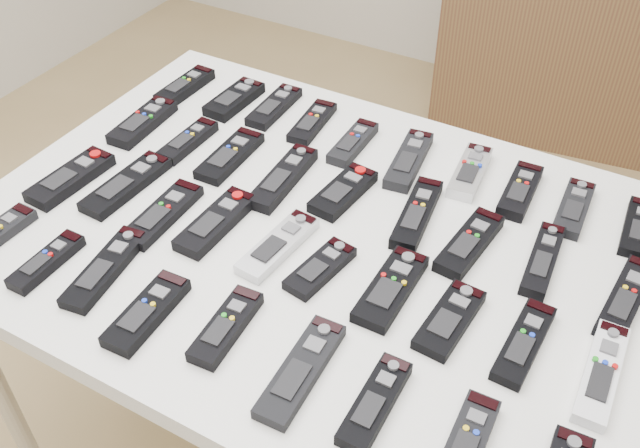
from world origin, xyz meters
The scene contains 37 objects.
ground centered at (0.00, 0.00, 0.00)m, with size 4.00×4.00×0.00m, color #977C4D.
table centered at (0.06, -0.05, 0.72)m, with size 1.25×0.88×0.78m.
remote_0 centered at (-0.45, 0.23, 0.79)m, with size 0.05×0.16×0.02m, color black.
remote_1 centered at (-0.32, 0.24, 0.79)m, with size 0.06×0.16×0.02m, color black.
remote_2 centered at (-0.22, 0.26, 0.79)m, with size 0.05×0.17×0.02m, color black.
remote_3 centered at (-0.12, 0.25, 0.79)m, with size 0.05×0.16×0.02m, color black.
remote_4 centered at (-0.01, 0.22, 0.79)m, with size 0.05×0.15×0.02m, color black.
remote_5 centered at (0.12, 0.22, 0.79)m, with size 0.05×0.19×0.02m, color black.
remote_6 centered at (0.24, 0.24, 0.79)m, with size 0.05×0.16×0.02m, color #B7B7BC.
remote_7 centered at (0.34, 0.23, 0.79)m, with size 0.05×0.16×0.02m, color black.
remote_8 centered at (0.45, 0.23, 0.79)m, with size 0.05×0.16×0.02m, color black.
remote_10 centered at (-0.44, 0.07, 0.79)m, with size 0.06×0.18×0.02m, color black.
remote_11 centered at (-0.31, 0.06, 0.79)m, with size 0.04×0.15×0.02m, color black.
remote_12 centered at (-0.20, 0.06, 0.79)m, with size 0.06×0.18×0.02m, color black.
remote_13 centered at (-0.07, 0.05, 0.79)m, with size 0.05×0.20×0.02m, color black.
remote_14 centered at (0.05, 0.07, 0.79)m, with size 0.06×0.16×0.02m, color black.
remote_15 centered at (0.20, 0.07, 0.79)m, with size 0.05×0.19×0.02m, color black.
remote_16 centered at (0.31, 0.05, 0.79)m, with size 0.05×0.18×0.02m, color black.
remote_17 centered at (0.44, 0.07, 0.79)m, with size 0.04×0.18×0.02m, color black.
remote_18 centered at (0.58, 0.05, 0.79)m, with size 0.05×0.19×0.02m, color black.
remote_19 centered at (-0.43, -0.16, 0.79)m, with size 0.06×0.18×0.02m, color black.
remote_20 centered at (-0.32, -0.12, 0.79)m, with size 0.06×0.20×0.02m, color black.
remote_21 centered at (-0.21, -0.15, 0.79)m, with size 0.06×0.18×0.02m, color black.
remote_22 centered at (-0.11, -0.12, 0.79)m, with size 0.06×0.18×0.02m, color black.
remote_23 centered at (0.02, -0.12, 0.79)m, with size 0.05×0.18×0.02m, color #B7B7BC.
remote_24 centered at (0.11, -0.13, 0.79)m, with size 0.05×0.14×0.02m, color black.
remote_25 centered at (0.24, -0.12, 0.79)m, with size 0.06×0.18×0.02m, color black.
remote_26 centered at (0.35, -0.13, 0.79)m, with size 0.06×0.15×0.02m, color black.
remote_27 centered at (0.46, -0.12, 0.79)m, with size 0.05×0.17×0.02m, color black.
remote_28 centered at (0.58, -0.12, 0.79)m, with size 0.05×0.19×0.02m, color silver.
remote_30 centered at (-0.30, -0.35, 0.79)m, with size 0.04×0.15×0.02m, color black.
remote_31 centered at (-0.20, -0.31, 0.79)m, with size 0.05×0.19×0.02m, color black.
remote_32 centered at (-0.08, -0.36, 0.79)m, with size 0.06×0.16×0.02m, color black.
remote_33 centered at (0.05, -0.32, 0.79)m, with size 0.05×0.16×0.02m, color black.
remote_34 centered at (0.19, -0.33, 0.79)m, with size 0.05×0.20×0.02m, color black.
remote_35 centered at (0.31, -0.33, 0.79)m, with size 0.05×0.16×0.02m, color black.
remote_36 centered at (0.45, -0.32, 0.79)m, with size 0.05×0.15×0.02m, color black.
Camera 1 is at (0.53, -0.88, 1.64)m, focal length 40.00 mm.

